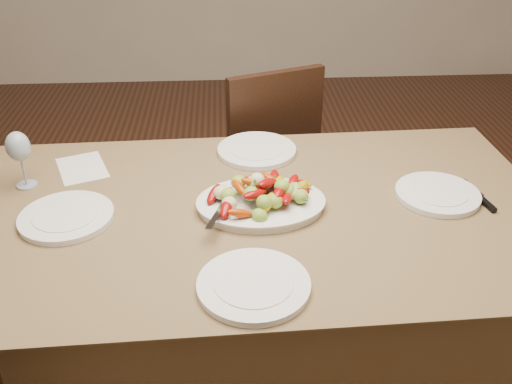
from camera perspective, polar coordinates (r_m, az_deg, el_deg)
The scene contains 13 objects.
floor at distance 2.42m, azimuth -1.12°, elevation -13.65°, with size 6.00×6.00×0.00m, color #381D11.
dining_table at distance 1.98m, azimuth 0.00°, elevation -11.01°, with size 1.84×1.04×0.76m, color brown.
chair_far at distance 2.65m, azimuth 0.08°, elevation 3.43°, with size 0.42×0.42×0.95m, color black, non-canonical shape.
serving_platter at distance 1.75m, azimuth 0.49°, elevation -1.31°, with size 0.38×0.28×0.02m, color white.
roasted_vegetables at distance 1.72m, azimuth 0.50°, elevation 0.30°, with size 0.31×0.21×0.09m, color maroon, non-canonical shape.
serving_spoon at distance 1.69m, azimuth -1.57°, elevation -1.03°, with size 0.28×0.06×0.03m, color #9EA0A8, non-canonical shape.
plate_left at distance 1.79m, azimuth -18.43°, elevation -2.40°, with size 0.28×0.28×0.02m, color white.
plate_right at distance 1.90m, azimuth 17.69°, elevation -0.22°, with size 0.26×0.26×0.02m, color white.
plate_far at distance 2.07m, azimuth 0.08°, elevation 4.17°, with size 0.29×0.29×0.02m, color white.
plate_near at distance 1.45m, azimuth -0.24°, elevation -9.31°, with size 0.29×0.29×0.02m, color white.
wine_glass at distance 1.97m, azimuth -22.47°, elevation 3.15°, with size 0.08×0.08×0.20m, color #8C99A5, non-canonical shape.
menu_card at distance 2.06m, azimuth -17.00°, elevation 2.31°, with size 0.15×0.21×0.00m, color silver.
table_knife at distance 1.93m, azimuth 21.46°, elevation -0.46°, with size 0.02×0.20×0.01m, color #9EA0A8, non-canonical shape.
Camera 1 is at (-0.06, -1.72, 1.70)m, focal length 40.00 mm.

